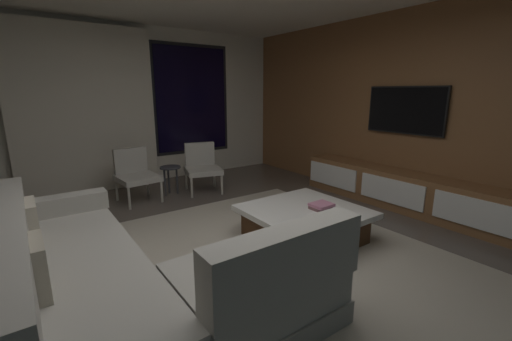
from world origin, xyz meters
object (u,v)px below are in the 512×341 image
Objects in this scene: media_console at (403,191)px; sectional_couch at (122,281)px; accent_chair_near_window at (202,165)px; side_stool at (170,172)px; book_stack_on_coffee_table at (321,206)px; mounted_tv at (405,110)px; coffee_table at (304,224)px; accent_chair_by_curtain at (135,172)px.

sectional_couch is at bearing -178.42° from media_console.
side_stool is at bearing 171.45° from accent_chair_near_window.
mounted_tv reaches higher than book_stack_on_coffee_table.
coffee_table is 1.03× the size of mounted_tv.
sectional_couch reaches higher than accent_chair_by_curtain.
accent_chair_near_window reaches higher than coffee_table.
sectional_couch reaches higher than coffee_table.
mounted_tv is (1.99, 0.12, 1.16)m from coffee_table.
accent_chair_by_curtain is at bearing 175.38° from side_stool.
accent_chair_near_window is (-0.20, 2.45, 0.04)m from book_stack_on_coffee_table.
side_stool is 3.58m from mounted_tv.
coffee_table is at bearing -66.30° from accent_chair_by_curtain.
media_console is at bearing 1.58° from sectional_couch.
accent_chair_near_window and accent_chair_by_curtain have the same top height.
accent_chair_by_curtain is at bearing 142.56° from mounted_tv.
book_stack_on_coffee_table is 2.62m from side_stool.
sectional_couch is at bearing -126.96° from accent_chair_near_window.
book_stack_on_coffee_table is 0.08× the size of media_console.
accent_chair_near_window is 3.06m from media_console.
accent_chair_near_window reaches higher than book_stack_on_coffee_table.
coffee_table is 2.71m from accent_chair_by_curtain.
accent_chair_by_curtain reaches higher than side_stool.
media_console reaches higher than book_stack_on_coffee_table.
side_stool is (0.52, -0.04, -0.06)m from accent_chair_by_curtain.
media_console reaches higher than side_stool.
accent_chair_near_window reaches higher than side_stool.
accent_chair_by_curtain is at bearing 138.58° from media_console.
book_stack_on_coffee_table is (0.15, -0.09, 0.20)m from coffee_table.
sectional_couch is at bearing -177.61° from book_stack_on_coffee_table.
coffee_table is 4.90× the size of book_stack_on_coffee_table.
book_stack_on_coffee_table reaches higher than coffee_table.
side_stool is (-0.56, 2.43, 0.19)m from coffee_table.
side_stool is (-0.72, 2.52, -0.02)m from book_stack_on_coffee_table.
book_stack_on_coffee_table is 2.85m from accent_chair_by_curtain.
book_stack_on_coffee_table is 1.66m from media_console.
sectional_couch is 2.11m from book_stack_on_coffee_table.
coffee_table is at bearing 148.69° from book_stack_on_coffee_table.
accent_chair_near_window is at bearing 91.20° from coffee_table.
accent_chair_by_curtain is at bearing 115.77° from book_stack_on_coffee_table.
coffee_table is 2.31m from mounted_tv.
accent_chair_by_curtain reaches higher than book_stack_on_coffee_table.
media_console is (2.89, -2.55, -0.18)m from accent_chair_by_curtain.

